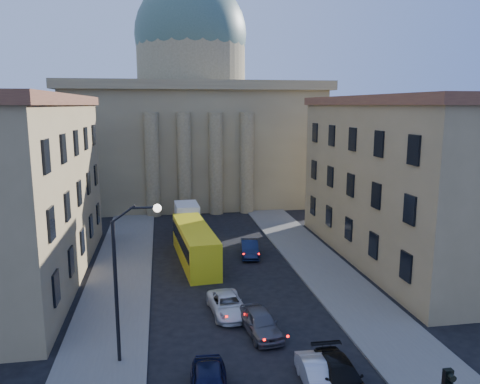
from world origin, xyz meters
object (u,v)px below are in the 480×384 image
object	(u,v)px
street_lamp	(125,270)
car_right_near	(317,375)
box_truck	(188,221)
city_bus	(195,243)

from	to	relation	value
street_lamp	car_right_near	world-z (taller)	street_lamp
box_truck	street_lamp	bearing A→B (deg)	-102.92
street_lamp	city_bus	bearing A→B (deg)	73.42
city_bus	box_truck	distance (m)	8.83
car_right_near	box_truck	bearing A→B (deg)	101.06
car_right_near	box_truck	size ratio (longest dim) A/B	0.65
car_right_near	city_bus	xyz separation A→B (m)	(-4.58, 20.12, 1.07)
car_right_near	box_truck	distance (m)	29.34
city_bus	box_truck	size ratio (longest dim) A/B	1.89
car_right_near	city_bus	distance (m)	20.66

